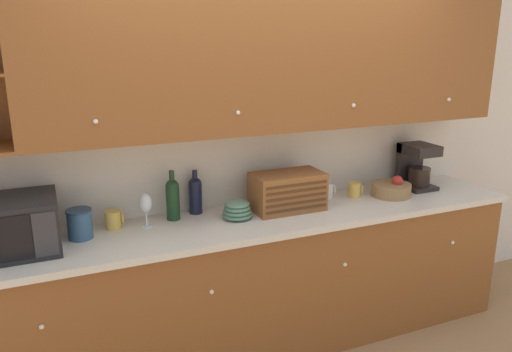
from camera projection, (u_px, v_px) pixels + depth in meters
ground_plane at (245, 322)px, 3.73m from camera, size 24.00×24.00×0.00m
wall_back at (242, 151)px, 3.41m from camera, size 5.99×0.06×2.60m
counter_unit at (261, 282)px, 3.33m from camera, size 3.61×0.63×0.94m
backsplash_panel at (244, 165)px, 3.40m from camera, size 3.59×0.01×0.54m
upper_cabinets at (280, 64)px, 3.12m from camera, size 3.59×0.39×0.82m
microwave at (6, 227)px, 2.63m from camera, size 0.52×0.41×0.29m
storage_canister at (80, 224)px, 2.83m from camera, size 0.14×0.14×0.17m
mug_blue_second at (114, 220)px, 2.99m from camera, size 0.11×0.09×0.11m
wine_glass at (146, 204)px, 2.99m from camera, size 0.08×0.08×0.21m
wine_bottle at (173, 197)px, 3.11m from camera, size 0.08×0.08×0.32m
second_wine_bottle at (195, 194)px, 3.23m from camera, size 0.09×0.09×0.29m
bowl_stack_on_counter at (237, 210)px, 3.15m from camera, size 0.19×0.19×0.12m
bread_box at (287, 191)px, 3.30m from camera, size 0.47×0.27×0.25m
mug_patterned_third at (328, 190)px, 3.56m from camera, size 0.10×0.08×0.11m
mug at (355, 190)px, 3.57m from camera, size 0.10×0.09×0.11m
fruit_basket at (391, 189)px, 3.61m from camera, size 0.28×0.28×0.15m
coffee_maker at (416, 166)px, 3.78m from camera, size 0.22×0.26×0.34m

